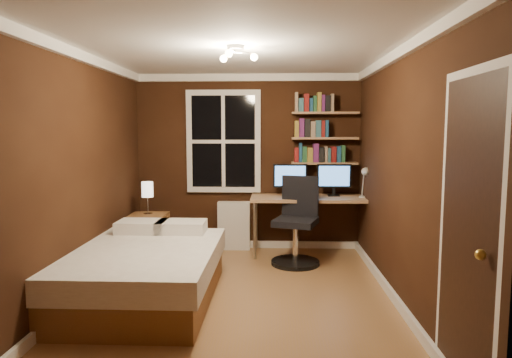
{
  "coord_description": "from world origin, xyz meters",
  "views": [
    {
      "loc": [
        0.35,
        -4.46,
        1.71
      ],
      "look_at": [
        0.17,
        0.45,
        1.19
      ],
      "focal_mm": 32.0,
      "sensor_mm": 36.0,
      "label": 1
    }
  ],
  "objects_px": {
    "bedside_lamp": "(148,198)",
    "desk_lamp": "(364,182)",
    "office_chair": "(297,230)",
    "bed": "(145,272)",
    "monitor_left": "(290,180)",
    "desk": "(312,201)",
    "radiator": "(234,226)",
    "monitor_right": "(334,180)",
    "nightstand": "(149,237)"
  },
  "relations": [
    {
      "from": "bedside_lamp",
      "to": "desk_lamp",
      "type": "bearing_deg",
      "value": 3.78
    },
    {
      "from": "desk_lamp",
      "to": "office_chair",
      "type": "relative_size",
      "value": 0.39
    },
    {
      "from": "desk_lamp",
      "to": "office_chair",
      "type": "bearing_deg",
      "value": -160.01
    },
    {
      "from": "bed",
      "to": "bedside_lamp",
      "type": "distance_m",
      "value": 1.61
    },
    {
      "from": "monitor_left",
      "to": "desk_lamp",
      "type": "xyz_separation_m",
      "value": [
        0.98,
        -0.21,
        -0.0
      ]
    },
    {
      "from": "bed",
      "to": "monitor_left",
      "type": "relative_size",
      "value": 4.19
    },
    {
      "from": "desk",
      "to": "radiator",
      "type": "bearing_deg",
      "value": 168.9
    },
    {
      "from": "monitor_left",
      "to": "monitor_right",
      "type": "distance_m",
      "value": 0.61
    },
    {
      "from": "monitor_right",
      "to": "radiator",
      "type": "bearing_deg",
      "value": 174.62
    },
    {
      "from": "monitor_right",
      "to": "nightstand",
      "type": "bearing_deg",
      "value": -170.89
    },
    {
      "from": "nightstand",
      "to": "monitor_right",
      "type": "bearing_deg",
      "value": 8.19
    },
    {
      "from": "bed",
      "to": "desk_lamp",
      "type": "xyz_separation_m",
      "value": [
        2.51,
        1.67,
        0.74
      ]
    },
    {
      "from": "bed",
      "to": "desk_lamp",
      "type": "bearing_deg",
      "value": 33.92
    },
    {
      "from": "monitor_left",
      "to": "office_chair",
      "type": "xyz_separation_m",
      "value": [
        0.07,
        -0.54,
        -0.58
      ]
    },
    {
      "from": "bedside_lamp",
      "to": "radiator",
      "type": "xyz_separation_m",
      "value": [
        1.1,
        0.53,
        -0.47
      ]
    },
    {
      "from": "bedside_lamp",
      "to": "desk_lamp",
      "type": "distance_m",
      "value": 2.89
    },
    {
      "from": "bed",
      "to": "monitor_right",
      "type": "height_order",
      "value": "monitor_right"
    },
    {
      "from": "bedside_lamp",
      "to": "desk",
      "type": "height_order",
      "value": "bedside_lamp"
    },
    {
      "from": "bed",
      "to": "nightstand",
      "type": "relative_size",
      "value": 3.3
    },
    {
      "from": "nightstand",
      "to": "office_chair",
      "type": "xyz_separation_m",
      "value": [
        1.96,
        -0.14,
        0.14
      ]
    },
    {
      "from": "bed",
      "to": "bedside_lamp",
      "type": "relative_size",
      "value": 4.55
    },
    {
      "from": "bedside_lamp",
      "to": "desk",
      "type": "bearing_deg",
      "value": 8.19
    },
    {
      "from": "desk",
      "to": "nightstand",
      "type": "bearing_deg",
      "value": -171.81
    },
    {
      "from": "desk",
      "to": "monitor_right",
      "type": "bearing_deg",
      "value": 15.75
    },
    {
      "from": "radiator",
      "to": "desk_lamp",
      "type": "distance_m",
      "value": 1.93
    },
    {
      "from": "office_chair",
      "to": "monitor_left",
      "type": "bearing_deg",
      "value": 114.86
    },
    {
      "from": "monitor_right",
      "to": "office_chair",
      "type": "relative_size",
      "value": 0.42
    },
    {
      "from": "monitor_right",
      "to": "desk_lamp",
      "type": "distance_m",
      "value": 0.43
    },
    {
      "from": "bedside_lamp",
      "to": "radiator",
      "type": "bearing_deg",
      "value": 25.91
    },
    {
      "from": "monitor_left",
      "to": "office_chair",
      "type": "distance_m",
      "value": 0.8
    },
    {
      "from": "bed",
      "to": "nightstand",
      "type": "height_order",
      "value": "bed"
    },
    {
      "from": "bed",
      "to": "nightstand",
      "type": "xyz_separation_m",
      "value": [
        -0.36,
        1.48,
        0.01
      ]
    },
    {
      "from": "bed",
      "to": "desk_lamp",
      "type": "height_order",
      "value": "desk_lamp"
    },
    {
      "from": "bedside_lamp",
      "to": "monitor_left",
      "type": "xyz_separation_m",
      "value": [
        1.89,
        0.4,
        0.21
      ]
    },
    {
      "from": "monitor_right",
      "to": "bed",
      "type": "bearing_deg",
      "value": -138.71
    },
    {
      "from": "monitor_left",
      "to": "bed",
      "type": "bearing_deg",
      "value": -129.2
    },
    {
      "from": "desk",
      "to": "desk_lamp",
      "type": "xyz_separation_m",
      "value": [
        0.67,
        -0.13,
        0.28
      ]
    },
    {
      "from": "monitor_left",
      "to": "desk_lamp",
      "type": "height_order",
      "value": "monitor_left"
    },
    {
      "from": "nightstand",
      "to": "monitor_right",
      "type": "height_order",
      "value": "monitor_right"
    },
    {
      "from": "radiator",
      "to": "office_chair",
      "type": "relative_size",
      "value": 0.62
    },
    {
      "from": "nightstand",
      "to": "bedside_lamp",
      "type": "xyz_separation_m",
      "value": [
        0.0,
        0.0,
        0.52
      ]
    },
    {
      "from": "bed",
      "to": "bedside_lamp",
      "type": "height_order",
      "value": "bedside_lamp"
    },
    {
      "from": "monitor_left",
      "to": "bedside_lamp",
      "type": "bearing_deg",
      "value": -168.04
    },
    {
      "from": "radiator",
      "to": "desk",
      "type": "bearing_deg",
      "value": -11.1
    },
    {
      "from": "monitor_right",
      "to": "desk_lamp",
      "type": "height_order",
      "value": "monitor_right"
    },
    {
      "from": "bedside_lamp",
      "to": "bed",
      "type": "bearing_deg",
      "value": -76.18
    },
    {
      "from": "nightstand",
      "to": "bedside_lamp",
      "type": "height_order",
      "value": "bedside_lamp"
    },
    {
      "from": "bed",
      "to": "desk",
      "type": "height_order",
      "value": "desk"
    },
    {
      "from": "desk",
      "to": "desk_lamp",
      "type": "relative_size",
      "value": 3.84
    },
    {
      "from": "desk",
      "to": "office_chair",
      "type": "bearing_deg",
      "value": -117.45
    }
  ]
}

